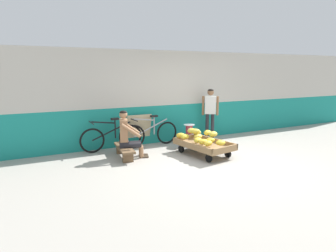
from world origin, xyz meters
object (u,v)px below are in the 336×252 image
at_px(plastic_crate, 189,140).
at_px(customer_adult, 210,109).
at_px(low_bench, 124,150).
at_px(weighing_scale, 189,129).
at_px(banana_cart, 204,145).
at_px(bicycle_far_left, 151,134).
at_px(vendor_seated, 128,134).
at_px(shopping_bag, 205,144).
at_px(sign_board, 139,130).
at_px(bicycle_near_left, 112,137).

xyz_separation_m(plastic_crate, customer_adult, (0.88, 0.28, 0.80)).
xyz_separation_m(low_bench, weighing_scale, (1.99, 0.33, 0.25)).
height_order(banana_cart, bicycle_far_left, bicycle_far_left).
bearing_deg(vendor_seated, banana_cart, -19.73).
distance_m(vendor_seated, plastic_crate, 1.98).
relative_size(vendor_seated, shopping_bag, 4.75).
height_order(low_bench, customer_adult, customer_adult).
xyz_separation_m(banana_cart, weighing_scale, (0.15, 0.98, 0.21)).
height_order(bicycle_far_left, sign_board, sign_board).
height_order(plastic_crate, sign_board, sign_board).
distance_m(plastic_crate, weighing_scale, 0.30).
bearing_deg(bicycle_near_left, banana_cart, -36.20).
relative_size(banana_cart, bicycle_near_left, 0.94).
height_order(vendor_seated, plastic_crate, vendor_seated).
distance_m(vendor_seated, weighing_scale, 1.94).
relative_size(low_bench, weighing_scale, 3.75).
bearing_deg(customer_adult, banana_cart, -129.13).
height_order(banana_cart, bicycle_near_left, bicycle_near_left).
relative_size(low_bench, bicycle_far_left, 0.68).
bearing_deg(bicycle_far_left, plastic_crate, -21.85).
xyz_separation_m(banana_cart, vendor_seated, (-1.75, 0.63, 0.33)).
bearing_deg(banana_cart, shopping_bag, 52.64).
bearing_deg(vendor_seated, plastic_crate, 10.64).
relative_size(plastic_crate, sign_board, 0.41).
relative_size(plastic_crate, customer_adult, 0.24).
relative_size(plastic_crate, weighing_scale, 1.20).
bearing_deg(low_bench, bicycle_near_left, 97.07).
height_order(low_bench, shopping_bag, low_bench).
height_order(banana_cart, weighing_scale, weighing_scale).
relative_size(low_bench, vendor_seated, 0.99).
bearing_deg(vendor_seated, bicycle_near_left, 102.81).
bearing_deg(bicycle_far_left, bicycle_near_left, 178.38).
distance_m(bicycle_near_left, bicycle_far_left, 1.09).
height_order(vendor_seated, shopping_bag, vendor_seated).
relative_size(plastic_crate, shopping_bag, 1.50).
distance_m(weighing_scale, bicycle_far_left, 1.07).
height_order(customer_adult, shopping_bag, customer_adult).
bearing_deg(bicycle_far_left, customer_adult, -3.49).
bearing_deg(banana_cart, vendor_seated, 160.27).
xyz_separation_m(low_bench, vendor_seated, (0.08, -0.03, 0.37)).
xyz_separation_m(weighing_scale, shopping_bag, (0.21, -0.51, -0.33)).
bearing_deg(sign_board, shopping_bag, -37.59).
bearing_deg(customer_adult, low_bench, -167.91).
distance_m(vendor_seated, sign_board, 1.18).
bearing_deg(low_bench, shopping_bag, -4.63).
distance_m(low_bench, vendor_seated, 0.38).
distance_m(banana_cart, low_bench, 1.95).
bearing_deg(bicycle_near_left, bicycle_far_left, -1.62).
xyz_separation_m(vendor_seated, shopping_bag, (2.11, -0.15, -0.45)).
height_order(plastic_crate, bicycle_near_left, bicycle_near_left).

